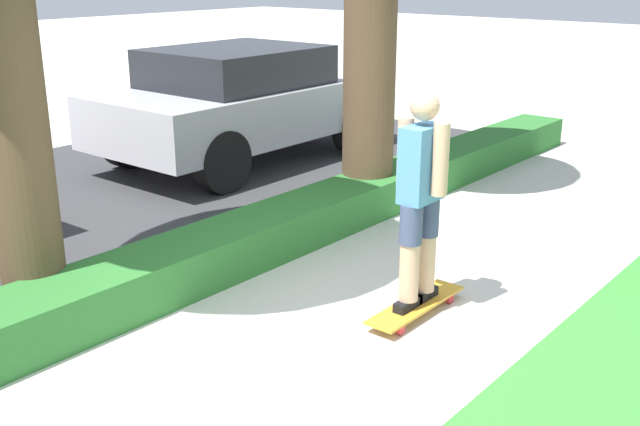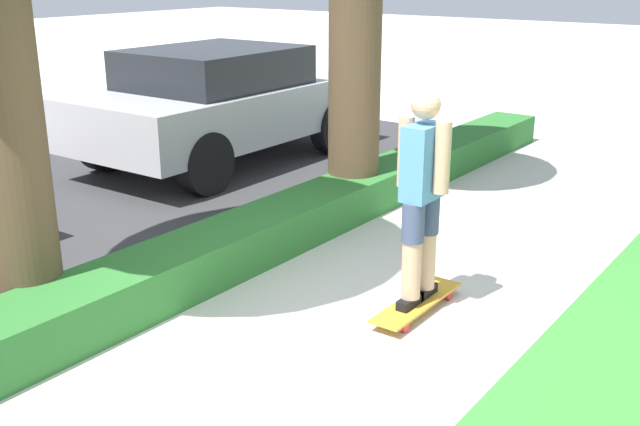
% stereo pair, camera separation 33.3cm
% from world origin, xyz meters
% --- Properties ---
extents(ground_plane, '(60.00, 60.00, 0.00)m').
position_xyz_m(ground_plane, '(0.00, 0.00, 0.00)').
color(ground_plane, beige).
extents(street_asphalt, '(12.79, 5.00, 0.01)m').
position_xyz_m(street_asphalt, '(0.00, 4.20, 0.00)').
color(street_asphalt, '#38383A').
rests_on(street_asphalt, ground_plane).
extents(hedge_row, '(12.79, 0.60, 0.38)m').
position_xyz_m(hedge_row, '(0.00, 1.60, 0.19)').
color(hedge_row, '#2D702D').
rests_on(hedge_row, ground_plane).
extents(skateboard, '(0.98, 0.24, 0.09)m').
position_xyz_m(skateboard, '(0.43, -0.11, 0.08)').
color(skateboard, gold).
rests_on(skateboard, ground_plane).
extents(skater_person, '(0.48, 0.40, 1.57)m').
position_xyz_m(skater_person, '(0.43, -0.11, 0.93)').
color(skater_person, black).
rests_on(skater_person, skateboard).
extents(parked_car_middle, '(3.96, 1.97, 1.47)m').
position_xyz_m(parked_car_middle, '(2.87, 4.16, 0.79)').
color(parked_car_middle, '#B7B7BC').
rests_on(parked_car_middle, ground_plane).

